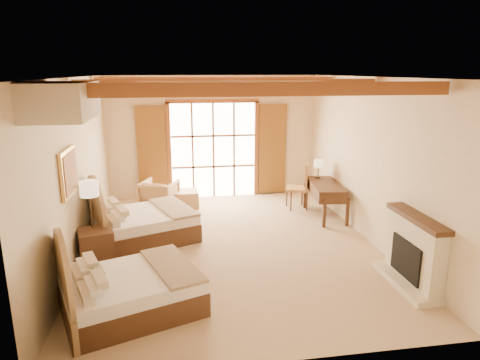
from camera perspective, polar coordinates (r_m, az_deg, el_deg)
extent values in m
plane|color=tan|center=(8.44, -1.12, -8.72)|extent=(7.00, 7.00, 0.00)
plane|color=beige|center=(11.37, -3.62, 5.69)|extent=(5.50, 0.00, 5.50)
plane|color=beige|center=(8.06, -20.93, 1.15)|extent=(0.00, 7.00, 7.00)
plane|color=beige|center=(8.75, 16.97, 2.47)|extent=(0.00, 7.00, 7.00)
plane|color=#B06C38|center=(7.77, -1.24, 13.55)|extent=(7.00, 7.00, 0.00)
cube|color=white|center=(11.39, -3.57, 3.92)|extent=(2.20, 0.02, 2.50)
cube|color=brown|center=(11.32, -11.65, 3.59)|extent=(0.75, 0.06, 2.40)
cube|color=brown|center=(11.62, 4.34, 4.11)|extent=(0.75, 0.06, 2.40)
cube|color=beige|center=(7.32, 22.26, -8.92)|extent=(0.25, 1.30, 1.10)
cube|color=black|center=(7.32, 21.71, -9.71)|extent=(0.18, 0.80, 0.60)
cube|color=beige|center=(7.48, 21.29, -12.54)|extent=(0.45, 1.40, 0.10)
cube|color=#412819|center=(7.12, 22.62, -4.70)|extent=(0.30, 1.40, 0.08)
cube|color=tan|center=(7.30, -21.87, 0.98)|extent=(0.05, 0.95, 0.75)
cube|color=#C87D4A|center=(7.30, -21.64, 0.99)|extent=(0.02, 0.82, 0.62)
cube|color=beige|center=(5.86, -22.59, 9.76)|extent=(0.70, 1.40, 0.45)
cube|color=#412819|center=(6.45, -14.21, -15.17)|extent=(2.17, 1.91, 0.35)
cube|color=white|center=(6.32, -14.36, -13.01)|extent=(2.13, 1.87, 0.19)
cube|color=#94855F|center=(6.24, -8.67, -11.99)|extent=(0.99, 1.50, 0.04)
cube|color=gray|center=(6.29, -18.35, -11.39)|extent=(0.23, 0.38, 0.21)
cube|color=#412819|center=(8.86, -12.68, -6.65)|extent=(2.29, 2.02, 0.37)
cube|color=white|center=(8.77, -12.79, -4.89)|extent=(2.24, 1.98, 0.20)
cube|color=#94855F|center=(8.71, -8.58, -4.05)|extent=(1.06, 1.57, 0.05)
cube|color=gray|center=(8.74, -15.75, -3.66)|extent=(0.24, 0.40, 0.22)
cube|color=#412819|center=(7.88, -18.60, -8.61)|extent=(0.68, 0.68, 0.67)
cylinder|color=#3B2C1C|center=(8.16, -18.69, -10.27)|extent=(0.21, 0.21, 0.03)
cylinder|color=#3B2C1C|center=(7.92, -19.07, -6.00)|extent=(0.04, 0.04, 1.28)
cylinder|color=beige|center=(7.72, -19.49, -1.08)|extent=(0.32, 0.32, 0.26)
imported|color=tan|center=(10.58, -10.71, -2.01)|extent=(1.04, 1.06, 0.75)
cube|color=tan|center=(10.76, -7.11, -2.51)|extent=(0.58, 0.58, 0.41)
cube|color=#412819|center=(10.03, 11.38, -0.60)|extent=(0.81, 1.55, 0.05)
cube|color=#412819|center=(10.06, 11.34, -1.35)|extent=(0.79, 1.50, 0.23)
cube|color=#B98D45|center=(10.60, 7.60, -1.14)|extent=(0.64, 0.64, 0.07)
cube|color=#B98D45|center=(10.58, 8.82, 0.66)|extent=(0.22, 0.49, 0.61)
cylinder|color=#3B2C1C|center=(10.52, 10.36, 0.37)|extent=(0.13, 0.13, 0.02)
cylinder|color=#3B2C1C|center=(10.49, 10.40, 1.18)|extent=(0.03, 0.03, 0.30)
cylinder|color=beige|center=(10.45, 10.45, 2.16)|extent=(0.22, 0.22, 0.17)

